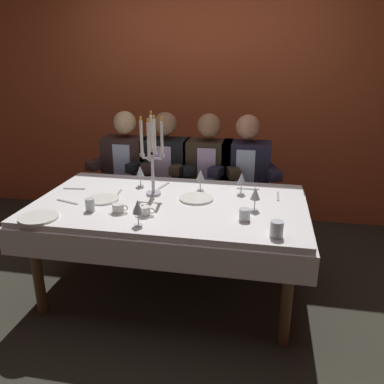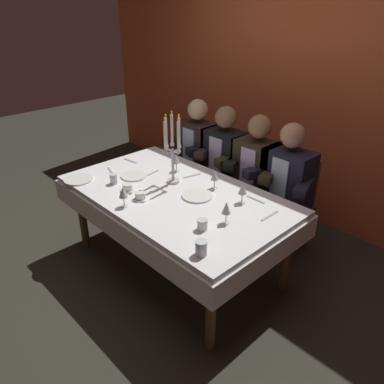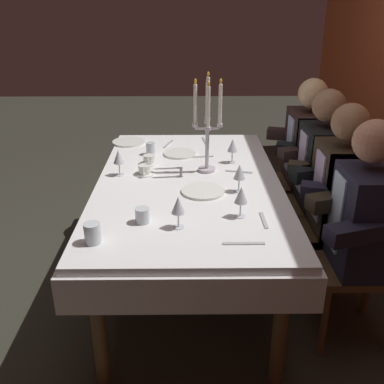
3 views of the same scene
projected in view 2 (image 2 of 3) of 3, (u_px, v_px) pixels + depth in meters
name	position (u px, v px, depth m)	size (l,w,h in m)	color
ground_plane	(177.00, 265.00, 3.40)	(12.00, 12.00, 0.00)	#2F2E25
back_wall	(297.00, 86.00, 3.80)	(6.00, 0.12, 2.70)	#BF532E
dining_table	(175.00, 205.00, 3.12)	(1.94, 1.14, 0.74)	white
candelabra	(172.00, 149.00, 3.09)	(0.19, 0.19, 0.62)	silver
dinner_plate_0	(197.00, 196.00, 2.99)	(0.25, 0.25, 0.01)	white
dinner_plate_1	(78.00, 179.00, 3.26)	(0.25, 0.25, 0.01)	white
dinner_plate_2	(134.00, 176.00, 3.33)	(0.23, 0.23, 0.01)	white
wine_glass_0	(215.00, 175.00, 3.07)	(0.07, 0.07, 0.16)	silver
wine_glass_1	(226.00, 209.00, 2.59)	(0.07, 0.07, 0.16)	silver
wine_glass_2	(243.00, 189.00, 2.85)	(0.07, 0.07, 0.16)	silver
wine_glass_3	(123.00, 193.00, 2.80)	(0.07, 0.07, 0.16)	silver
wine_glass_4	(176.00, 159.00, 3.39)	(0.07, 0.07, 0.16)	silver
water_tumbler_0	(202.00, 224.00, 2.55)	(0.07, 0.07, 0.08)	silver
water_tumbler_1	(114.00, 179.00, 3.19)	(0.06, 0.06, 0.09)	silver
water_tumbler_2	(201.00, 248.00, 2.30)	(0.08, 0.08, 0.10)	silver
coffee_cup_0	(128.00, 188.00, 3.07)	(0.13, 0.12, 0.06)	white
coffee_cup_1	(140.00, 196.00, 2.94)	(0.13, 0.12, 0.06)	white
fork_0	(192.00, 176.00, 3.34)	(0.17, 0.02, 0.01)	#B7B7BC
fork_1	(130.00, 161.00, 3.65)	(0.17, 0.02, 0.01)	#B7B7BC
fork_2	(256.00, 199.00, 2.95)	(0.17, 0.02, 0.01)	#B7B7BC
knife_3	(270.00, 216.00, 2.72)	(0.19, 0.02, 0.01)	#B7B7BC
knife_4	(111.00, 171.00, 3.42)	(0.19, 0.02, 0.01)	#B7B7BC
spoon_5	(152.00, 173.00, 3.38)	(0.17, 0.02, 0.01)	#B7B7BC
seated_diner_0	(198.00, 147.00, 4.01)	(0.63, 0.48, 1.24)	brown
seated_diner_1	(225.00, 156.00, 3.77)	(0.63, 0.48, 1.24)	brown
seated_diner_2	(257.00, 168.00, 3.51)	(0.63, 0.48, 1.24)	brown
seated_diner_3	(288.00, 179.00, 3.29)	(0.63, 0.48, 1.24)	brown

